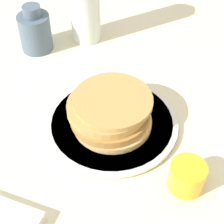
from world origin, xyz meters
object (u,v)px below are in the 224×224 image
juice_glass (187,176)px  cream_jug (35,31)px  plate (112,123)px  pancake_stack (110,112)px

juice_glass → cream_jug: (-0.38, 0.38, 0.03)m
plate → juice_glass: juice_glass is taller
cream_jug → juice_glass: bearing=-45.2°
juice_glass → pancake_stack: bearing=140.0°
plate → cream_jug: size_ratio=2.28×
plate → juice_glass: size_ratio=4.20×
plate → cream_jug: 0.34m
plate → pancake_stack: size_ratio=1.56×
juice_glass → cream_jug: size_ratio=0.54×
cream_jug → plate: bearing=-47.7°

